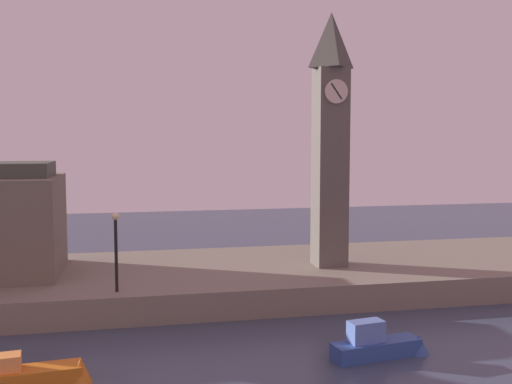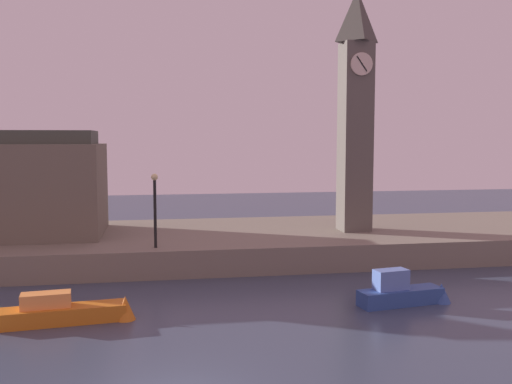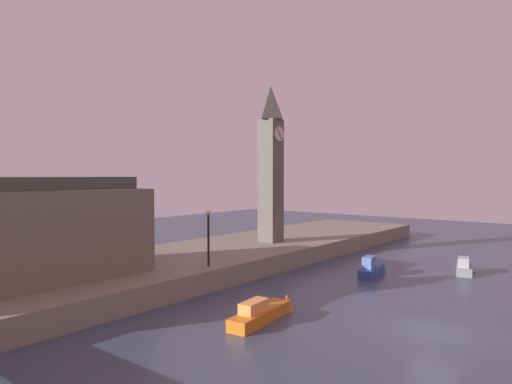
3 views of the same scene
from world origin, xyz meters
name	(u,v)px [view 1 (image 1 of 3)]	position (x,y,z in m)	size (l,w,h in m)	color
far_embankment	(129,283)	(0.00, 20.00, 0.75)	(70.00, 12.00, 1.50)	slate
clock_tower	(330,136)	(11.77, 19.02, 9.22)	(1.98, 2.04, 14.91)	#5B544C
streetlamp	(116,243)	(-0.60, 15.22, 3.96)	(0.36, 0.36, 3.96)	black
boat_patrol_orange	(24,376)	(-3.80, 7.73, 0.43)	(5.55, 1.73, 1.50)	orange
boat_tour_blue	(382,345)	(10.33, 7.88, 0.52)	(4.47, 1.67, 1.68)	#2D4C93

